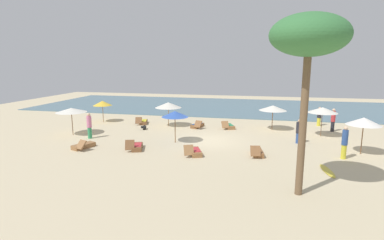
{
  "coord_description": "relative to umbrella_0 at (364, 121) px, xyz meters",
  "views": [
    {
      "loc": [
        3.48,
        -20.7,
        5.51
      ],
      "look_at": [
        -1.6,
        1.82,
        1.1
      ],
      "focal_mm": 28.57,
      "sensor_mm": 36.0,
      "label": 1
    }
  ],
  "objects": [
    {
      "name": "palm_0",
      "position": [
        -4.35,
        -6.86,
        4.39
      ],
      "size": [
        3.05,
        3.05,
        7.37
      ],
      "color": "brown",
      "rests_on": "ground_plane"
    },
    {
      "name": "umbrella_1",
      "position": [
        -20.3,
        5.79,
        -0.27
      ],
      "size": [
        1.72,
        1.72,
        1.96
      ],
      "color": "olive",
      "rests_on": "ground_plane"
    },
    {
      "name": "person_0",
      "position": [
        -18.14,
        -0.14,
        -1.06
      ],
      "size": [
        0.45,
        0.45,
        1.88
      ],
      "color": "#338C59",
      "rests_on": "ground_plane"
    },
    {
      "name": "lounger_3",
      "position": [
        -11.23,
        5.29,
        -1.84
      ],
      "size": [
        1.01,
        1.78,
        0.69
      ],
      "color": "brown",
      "rests_on": "ground_plane"
    },
    {
      "name": "umbrella_3",
      "position": [
        -11.73,
        0.1,
        -0.02
      ],
      "size": [
        1.83,
        1.83,
        2.21
      ],
      "color": "olive",
      "rests_on": "ground_plane"
    },
    {
      "name": "umbrella_4",
      "position": [
        -20.04,
        0.61,
        -0.12
      ],
      "size": [
        2.29,
        2.29,
        2.07
      ],
      "color": "brown",
      "rests_on": "ground_plane"
    },
    {
      "name": "lounger_4",
      "position": [
        -8.59,
        5.56,
        -1.84
      ],
      "size": [
        1.19,
        1.79,
        0.68
      ],
      "color": "olive",
      "rests_on": "ground_plane"
    },
    {
      "name": "person_1",
      "position": [
        -0.35,
        6.15,
        -1.07
      ],
      "size": [
        0.46,
        0.46,
        1.87
      ],
      "color": "#26262D",
      "rests_on": "ground_plane"
    },
    {
      "name": "ocean_water",
      "position": [
        -9.56,
        18.03,
        -1.99
      ],
      "size": [
        48.0,
        16.0,
        0.06
      ],
      "primitive_type": "cube",
      "color": "slate",
      "rests_on": "ground_plane"
    },
    {
      "name": "dog",
      "position": [
        -15.38,
        3.54,
        -1.83
      ],
      "size": [
        0.49,
        0.78,
        0.36
      ],
      "color": "black",
      "rests_on": "ground_plane"
    },
    {
      "name": "lounger_5",
      "position": [
        -16.34,
        5.73,
        -1.84
      ],
      "size": [
        1.04,
        1.79,
        0.68
      ],
      "color": "brown",
      "rests_on": "ground_plane"
    },
    {
      "name": "umbrella_5",
      "position": [
        -5.05,
        5.77,
        -0.21
      ],
      "size": [
        2.21,
        2.21,
        2.02
      ],
      "color": "brown",
      "rests_on": "ground_plane"
    },
    {
      "name": "ground_plane",
      "position": [
        -9.56,
        1.03,
        -2.02
      ],
      "size": [
        60.0,
        60.0,
        0.0
      ],
      "primitive_type": "plane",
      "color": "beige"
    },
    {
      "name": "lounger_2",
      "position": [
        -13.67,
        -2.09,
        -1.84
      ],
      "size": [
        1.06,
        1.73,
        0.75
      ],
      "color": "brown",
      "rests_on": "ground_plane"
    },
    {
      "name": "umbrella_6",
      "position": [
        -1.55,
        4.21,
        -0.02
      ],
      "size": [
        2.16,
        2.16,
        2.21
      ],
      "color": "brown",
      "rests_on": "ground_plane"
    },
    {
      "name": "lounger_6",
      "position": [
        -17.14,
        -2.61,
        -1.85
      ],
      "size": [
        1.16,
        1.79,
        0.68
      ],
      "color": "olive",
      "rests_on": "ground_plane"
    },
    {
      "name": "person_2",
      "position": [
        -3.43,
        1.77,
        -1.19
      ],
      "size": [
        0.49,
        0.49,
        1.66
      ],
      "color": "#2D4C8C",
      "rests_on": "ground_plane"
    },
    {
      "name": "person_3",
      "position": [
        -1.27,
        -1.26,
        -1.04
      ],
      "size": [
        0.42,
        0.42,
        1.92
      ],
      "color": "yellow",
      "rests_on": "ground_plane"
    },
    {
      "name": "umbrella_0",
      "position": [
        0.0,
        0.0,
        0.0
      ],
      "size": [
        1.98,
        1.98,
        2.25
      ],
      "color": "brown",
      "rests_on": "ground_plane"
    },
    {
      "name": "lounger_0",
      "position": [
        -6.14,
        -1.64,
        -1.85
      ],
      "size": [
        0.84,
        1.74,
        0.71
      ],
      "color": "brown",
      "rests_on": "ground_plane"
    },
    {
      "name": "lounger_1",
      "position": [
        -9.81,
        -2.34,
        -1.84
      ],
      "size": [
        1.16,
        1.77,
        0.71
      ],
      "color": "olive",
      "rests_on": "ground_plane"
    },
    {
      "name": "person_4",
      "position": [
        -1.03,
        8.28,
        -1.19
      ],
      "size": [
        0.45,
        0.45,
        1.66
      ],
      "color": "yellow",
      "rests_on": "ground_plane"
    },
    {
      "name": "umbrella_2",
      "position": [
        -13.79,
        5.24,
        -0.16
      ],
      "size": [
        2.28,
        2.28,
        2.09
      ],
      "color": "olive",
      "rests_on": "ground_plane"
    },
    {
      "name": "surfboard",
      "position": [
        -2.59,
        -3.67,
        -1.98
      ],
      "size": [
        0.67,
        2.06,
        0.07
      ],
      "color": "gold",
      "rests_on": "ground_plane"
    }
  ]
}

